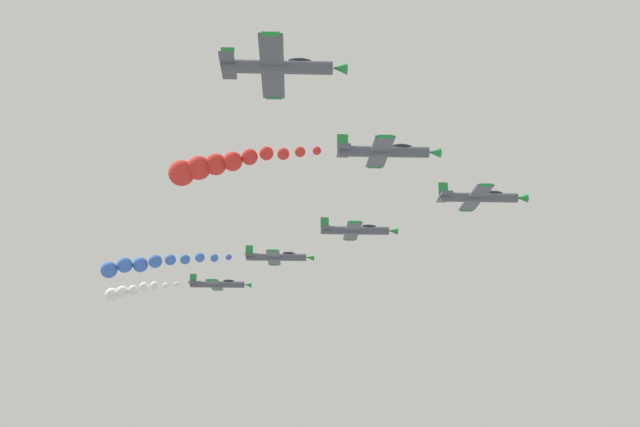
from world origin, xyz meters
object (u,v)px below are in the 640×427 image
at_px(airplane_lead, 480,197).
at_px(airplane_right_inner, 385,151).
at_px(airplane_right_outer, 279,67).
at_px(airplane_trailing, 218,284).
at_px(airplane_left_inner, 357,230).
at_px(airplane_left_outer, 278,257).

height_order(airplane_lead, airplane_right_inner, airplane_lead).
relative_size(airplane_right_outer, airplane_trailing, 1.00).
height_order(airplane_left_inner, airplane_left_outer, airplane_left_outer).
height_order(airplane_left_outer, airplane_trailing, airplane_left_outer).
distance_m(airplane_left_inner, airplane_right_inner, 24.77).
bearing_deg(airplane_right_outer, airplane_lead, 137.58).
xyz_separation_m(airplane_right_inner, airplane_left_outer, (-37.12, -11.68, 0.64)).
distance_m(airplane_lead, airplane_left_outer, 35.19).
xyz_separation_m(airplane_lead, airplane_right_inner, (11.53, -12.48, -0.04)).
height_order(airplane_left_outer, airplane_right_outer, airplane_right_outer).
bearing_deg(airplane_right_outer, airplane_left_outer, -178.39).
relative_size(airplane_lead, airplane_right_outer, 1.00).
bearing_deg(airplane_lead, airplane_left_outer, -136.64).
distance_m(airplane_left_outer, airplane_trailing, 16.65).
relative_size(airplane_lead, airplane_right_inner, 1.00).
bearing_deg(airplane_trailing, airplane_left_inner, 39.58).
relative_size(airplane_left_inner, airplane_left_outer, 1.00).
height_order(airplane_lead, airplane_left_inner, airplane_left_inner).
relative_size(airplane_left_outer, airplane_trailing, 1.00).
xyz_separation_m(airplane_right_inner, airplane_right_outer, (13.36, -10.27, 0.83)).
xyz_separation_m(airplane_lead, airplane_right_outer, (24.89, -22.74, 0.79)).
relative_size(airplane_left_inner, airplane_right_inner, 1.00).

